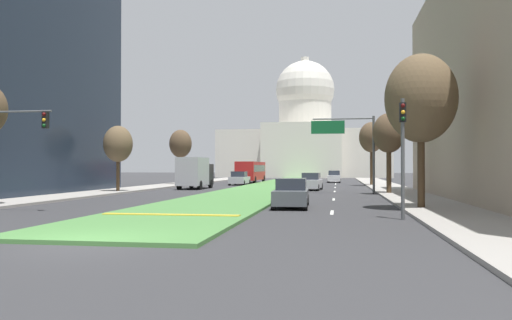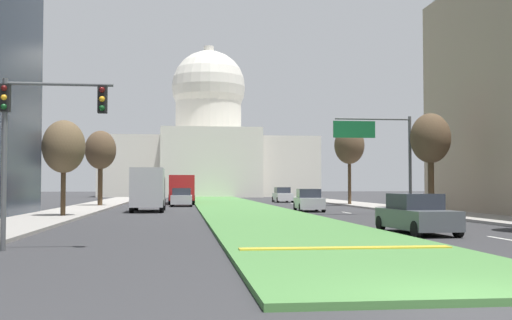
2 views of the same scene
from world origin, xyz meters
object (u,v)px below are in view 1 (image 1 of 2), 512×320
Objects in this scene: sedan_far_horizon at (334,177)px; sedan_distant at (239,179)px; street_tree_right_far at (371,138)px; sedan_midblock at (311,182)px; street_tree_right_near at (421,99)px; street_tree_left_mid at (118,144)px; street_tree_left_far at (180,144)px; capitol_building at (305,138)px; traffic_light_near_right at (403,142)px; box_truck_delivery at (195,173)px; sedan_lead_stopped at (291,194)px; street_tree_right_mid at (389,134)px; traffic_light_near_left at (8,136)px; city_bus at (251,170)px; overhead_guide_sign at (350,139)px.

sedan_distant is at bearing -132.61° from sedan_far_horizon.
street_tree_right_far is 1.73× the size of sedan_midblock.
street_tree_right_near is 27.56m from street_tree_left_mid.
street_tree_left_far is (-23.59, 33.40, -0.79)m from street_tree_right_near.
capitol_building is at bearing 77.42° from street_tree_left_far.
street_tree_left_mid is 21.27m from sedan_distant.
street_tree_left_mid reaches higher than sedan_far_horizon.
box_truck_delivery is (-17.20, 28.21, -1.64)m from traffic_light_near_right.
traffic_light_near_right is 27.88m from sedan_midblock.
capitol_building is 7.79× the size of sedan_lead_stopped.
street_tree_left_mid is at bearing 137.73° from traffic_light_near_right.
traffic_light_near_right is (10.03, -92.42, -5.44)m from capitol_building.
street_tree_left_far is (-23.39, 18.32, 0.10)m from street_tree_right_mid.
street_tree_left_far is at bearing 116.93° from sedan_lead_stopped.
sedan_midblock is (13.90, 26.34, -3.01)m from traffic_light_near_left.
traffic_light_near_right is at bearing -86.40° from sedan_far_horizon.
street_tree_right_far is 18.53m from city_bus.
sedan_far_horizon is at bearing 109.46° from street_tree_right_far.
sedan_midblock is (-6.48, -12.23, -4.94)m from street_tree_right_far.
sedan_distant is at bearing 110.44° from traffic_light_near_right.
sedan_midblock is at bearing -4.61° from box_truck_delivery.
city_bus is at bearing 151.57° from street_tree_right_far.
sedan_midblock is at bearing 62.17° from traffic_light_near_left.
street_tree_right_far is at bearing -78.05° from capitol_building.
street_tree_right_far is at bearing -0.38° from sedan_distant.
box_truck_delivery is at bearing 129.28° from street_tree_right_near.
street_tree_right_near is 1.28× the size of box_truck_delivery.
traffic_light_near_right is 44.53m from street_tree_left_far.
street_tree_right_mid is 32.25m from city_bus.
street_tree_left_mid is at bearing -103.97° from city_bus.
sedan_midblock is 1.00× the size of sedan_distant.
capitol_building reaches higher than sedan_distant.
street_tree_right_far is at bearing 2.01° from street_tree_left_far.
sedan_distant is (4.46, 38.68, -3.00)m from traffic_light_near_left.
sedan_midblock is at bearing 24.32° from street_tree_left_mid.
traffic_light_near_left is 1.00× the size of traffic_light_near_right.
capitol_building reaches higher than street_tree_right_near.
street_tree_left_mid is 1.34× the size of sedan_distant.
sedan_far_horizon is (-1.55, 31.11, -3.83)m from overhead_guide_sign.
capitol_building reaches higher than street_tree_right_mid.
overhead_guide_sign is at bearing 94.70° from traffic_light_near_right.
sedan_midblock is at bearing 107.37° from street_tree_right_near.
traffic_light_near_left reaches higher than box_truck_delivery.
sedan_far_horizon is (18.75, 13.39, -4.24)m from street_tree_left_far.
box_truck_delivery is 0.58× the size of city_bus.
overhead_guide_sign is 16.08m from sedan_lead_stopped.
street_tree_left_far reaches higher than traffic_light_near_left.
sedan_far_horizon is 0.42× the size of city_bus.
sedan_lead_stopped is (-6.88, 0.50, -5.07)m from street_tree_right_near.
city_bus is (0.00, 8.51, 0.97)m from sedan_distant.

